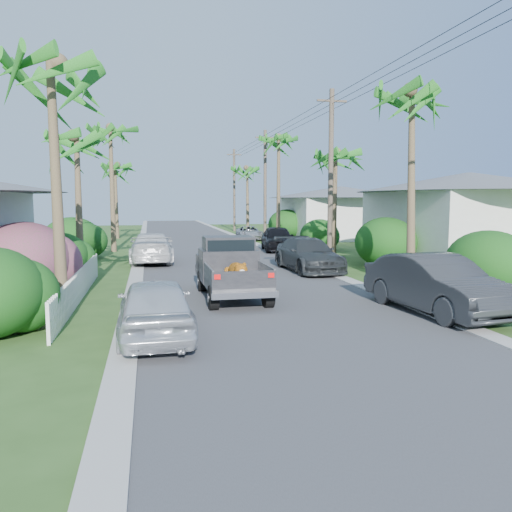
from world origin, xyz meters
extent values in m
plane|color=#2F4F1D|center=(0.00, 0.00, 0.00)|extent=(120.00, 120.00, 0.00)
cube|color=#38383A|center=(0.00, 25.00, 0.01)|extent=(8.00, 100.00, 0.02)
cube|color=#A5A39E|center=(-4.30, 25.00, 0.03)|extent=(0.60, 100.00, 0.06)
cube|color=#A5A39E|center=(4.30, 25.00, 0.03)|extent=(0.60, 100.00, 0.06)
cylinder|color=black|center=(-1.86, 2.89, 0.38)|extent=(0.28, 0.76, 0.76)
cylinder|color=black|center=(-0.16, 2.89, 0.38)|extent=(0.28, 0.76, 0.76)
cylinder|color=black|center=(-1.86, 6.14, 0.38)|extent=(0.28, 0.76, 0.76)
cylinder|color=black|center=(-0.16, 6.14, 0.38)|extent=(0.28, 0.76, 0.76)
cube|color=slate|center=(-1.01, 3.54, 0.62)|extent=(1.90, 2.40, 0.24)
cube|color=slate|center=(-1.93, 3.54, 1.00)|extent=(0.06, 2.40, 0.55)
cube|color=slate|center=(-0.09, 3.54, 1.00)|extent=(0.06, 2.40, 0.55)
cube|color=black|center=(-1.01, 2.37, 0.98)|extent=(1.92, 0.08, 0.52)
cube|color=silver|center=(-1.01, 2.21, 0.55)|extent=(1.98, 0.18, 0.18)
cube|color=red|center=(-1.81, 2.32, 1.10)|extent=(0.18, 0.05, 0.14)
cube|color=red|center=(-0.21, 2.32, 1.10)|extent=(0.18, 0.05, 0.14)
cube|color=black|center=(-1.01, 5.39, 1.05)|extent=(1.94, 1.65, 1.10)
cube|color=black|center=(-1.01, 5.39, 1.78)|extent=(1.70, 1.35, 0.55)
cube|color=black|center=(-1.01, 4.72, 1.75)|extent=(1.60, 0.05, 0.45)
cube|color=black|center=(-1.01, 6.64, 0.90)|extent=(1.94, 1.20, 0.80)
cube|color=white|center=(-1.01, 3.54, 0.82)|extent=(1.70, 2.10, 0.16)
ellipsoid|color=orange|center=(-1.01, 3.64, 1.12)|extent=(0.48, 1.25, 0.43)
sphere|color=orange|center=(-1.01, 2.89, 1.20)|extent=(0.40, 0.40, 0.40)
ellipsoid|color=white|center=(-1.01, 3.64, 1.02)|extent=(0.32, 0.86, 0.18)
imported|color=#292B2E|center=(4.45, 1.13, 0.85)|extent=(2.31, 5.32, 1.70)
imported|color=#2B2E30|center=(3.60, 10.47, 0.76)|extent=(2.37, 5.36, 1.53)
imported|color=black|center=(4.62, 20.11, 0.83)|extent=(2.59, 5.06, 1.65)
imported|color=#A6A7AD|center=(4.69, 29.98, 0.59)|extent=(2.14, 4.31, 1.17)
imported|color=silver|center=(-3.60, 0.09, 0.74)|extent=(1.83, 4.38, 1.48)
imported|color=silver|center=(-3.60, 15.25, 0.80)|extent=(2.29, 5.52, 1.60)
cone|color=brown|center=(-6.20, 3.00, 3.50)|extent=(0.36, 0.71, 7.01)
cone|color=brown|center=(-6.80, 12.00, 3.10)|extent=(0.36, 0.61, 6.21)
cone|color=brown|center=(-6.00, 22.00, 4.00)|extent=(0.36, 0.36, 8.00)
cone|color=brown|center=(-6.50, 34.00, 3.25)|extent=(0.36, 0.75, 6.51)
cone|color=brown|center=(6.30, 6.00, 3.75)|extent=(0.36, 0.73, 7.51)
cone|color=brown|center=(6.60, 15.00, 3.00)|extent=(0.36, 0.54, 6.01)
cone|color=brown|center=(6.20, 26.00, 4.10)|extent=(0.36, 0.36, 8.20)
cone|color=brown|center=(6.50, 40.00, 3.40)|extent=(0.36, 0.63, 6.81)
ellipsoid|color=#C71C79|center=(-7.80, 6.00, 1.30)|extent=(3.00, 3.30, 2.60)
ellipsoid|color=#144212|center=(-7.40, 10.00, 1.00)|extent=(2.40, 2.64, 2.00)
ellipsoid|color=#144212|center=(-8.00, 18.00, 1.20)|extent=(3.20, 3.52, 2.40)
ellipsoid|color=#144212|center=(7.60, 3.00, 1.15)|extent=(2.80, 3.08, 2.30)
ellipsoid|color=#144212|center=(7.80, 11.00, 1.25)|extent=(3.00, 3.30, 2.50)
ellipsoid|color=#144212|center=(7.50, 20.00, 1.05)|extent=(2.60, 2.86, 2.10)
ellipsoid|color=#144212|center=(8.00, 30.00, 1.30)|extent=(3.20, 3.52, 2.60)
cube|color=white|center=(-6.00, 5.50, 0.50)|extent=(0.10, 11.00, 1.00)
cube|color=silver|center=(13.00, 12.00, 1.90)|extent=(8.00, 9.00, 3.80)
cone|color=#595B60|center=(13.00, 12.00, 4.30)|extent=(6.48, 6.48, 1.00)
cube|color=silver|center=(13.00, 30.00, 1.80)|extent=(9.00, 8.00, 3.60)
cone|color=#595B60|center=(13.00, 30.00, 4.10)|extent=(6.48, 6.48, 1.00)
cylinder|color=brown|center=(5.60, 13.00, 4.50)|extent=(0.26, 0.26, 9.00)
cube|color=brown|center=(5.60, 13.00, 8.40)|extent=(1.60, 0.10, 0.10)
cylinder|color=brown|center=(5.60, 28.00, 4.50)|extent=(0.26, 0.26, 9.00)
cube|color=brown|center=(5.60, 28.00, 8.40)|extent=(1.60, 0.10, 0.10)
cylinder|color=brown|center=(5.60, 43.00, 4.50)|extent=(0.26, 0.26, 9.00)
cube|color=brown|center=(5.60, 43.00, 8.40)|extent=(1.60, 0.10, 0.10)
camera|label=1|loc=(-3.70, -11.83, 3.26)|focal=35.00mm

